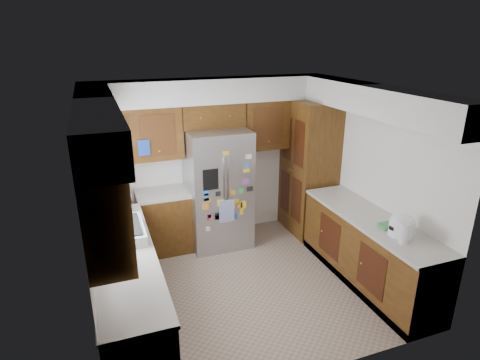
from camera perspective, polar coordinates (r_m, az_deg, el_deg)
name	(u,v)px	position (r m, az deg, el deg)	size (l,w,h in m)	color
floor	(247,284)	(5.43, 0.96, -14.51)	(3.60, 3.60, 0.00)	tan
room_shell	(229,143)	(4.95, -1.59, 5.29)	(3.64, 3.24, 2.52)	white
left_counter_run	(138,275)	(4.97, -14.31, -12.90)	(1.36, 3.20, 0.92)	#42270C
right_counter_run	(368,253)	(5.52, 17.75, -9.80)	(0.63, 2.25, 0.92)	#42270C
pantry	(309,168)	(6.49, 9.74, 1.71)	(0.60, 0.90, 2.15)	#42270C
fridge	(218,189)	(6.03, -3.13, -1.24)	(0.90, 0.79, 1.80)	#AEAEB3
bridge_cabinet	(212,115)	(5.94, -3.98, 9.23)	(0.96, 0.34, 0.35)	#42270C
fridge_top_items	(208,94)	(5.85, -4.61, 12.11)	(0.97, 0.38, 0.30)	#1B3AB8
sink_assembly	(120,231)	(4.75, -16.64, -6.99)	(0.52, 0.70, 0.37)	white
left_counter_clutter	(118,201)	(5.41, -16.96, -2.93)	(0.37, 0.83, 0.38)	black
rice_cooker	(402,225)	(4.92, 22.00, -5.94)	(0.29, 0.28, 0.25)	white
paper_towel	(405,234)	(4.74, 22.39, -7.08)	(0.10, 0.10, 0.24)	white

